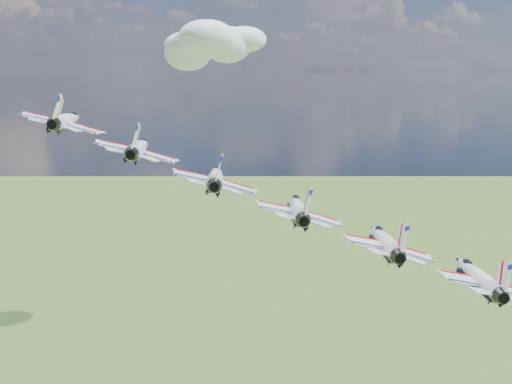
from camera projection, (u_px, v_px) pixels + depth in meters
name	position (u px, v px, depth m)	size (l,w,h in m)	color
cloud_far	(215.00, 46.00, 346.57)	(56.52, 44.41, 22.21)	white
jet_0	(67.00, 120.00, 92.03)	(10.90, 16.15, 4.82)	white
jet_1	(139.00, 148.00, 89.36)	(10.90, 16.15, 4.82)	white
jet_2	(216.00, 177.00, 86.69)	(10.90, 16.15, 4.82)	white
jet_3	(297.00, 208.00, 84.02)	(10.90, 16.15, 4.82)	white
jet_4	(384.00, 241.00, 81.35)	(10.90, 16.15, 4.82)	white
jet_5	(477.00, 276.00, 78.67)	(10.90, 16.15, 4.82)	white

